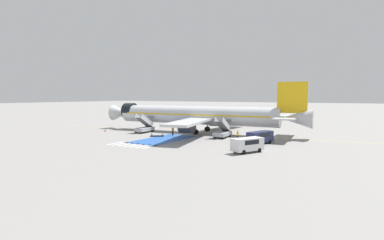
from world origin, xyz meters
name	(u,v)px	position (x,y,z in m)	size (l,w,h in m)	color
ground_plane	(192,132)	(0.00, 0.00, 0.00)	(600.00, 600.00, 0.00)	gray
apron_leadline_yellow	(195,133)	(1.18, -0.83, 0.00)	(0.20, 79.61, 0.01)	gold
apron_stand_patch_blue	(164,139)	(1.18, -12.16, 0.00)	(6.63, 13.54, 0.01)	#2856A8
apron_walkway_bar_0	(115,143)	(-3.02, -20.04, 0.00)	(0.44, 3.60, 0.01)	silver
apron_walkway_bar_1	(121,144)	(-1.82, -20.04, 0.00)	(0.44, 3.60, 0.01)	silver
apron_walkway_bar_2	(126,144)	(-0.62, -20.04, 0.00)	(0.44, 3.60, 0.01)	silver
apron_walkway_bar_3	(132,145)	(0.58, -20.04, 0.00)	(0.44, 3.60, 0.01)	silver
apron_walkway_bar_4	(137,146)	(1.78, -20.04, 0.00)	(0.44, 3.60, 0.01)	silver
apron_walkway_bar_5	(143,146)	(2.98, -20.04, 0.00)	(0.44, 3.60, 0.01)	silver
apron_walkway_bar_6	(150,147)	(4.18, -20.04, 0.00)	(0.44, 3.60, 0.01)	silver
airliner	(197,115)	(1.81, -0.79, 3.70)	(45.73, 35.20, 10.40)	silver
boarding_stairs_forward	(144,128)	(-8.26, -5.99, 1.00)	(2.54, 5.35, 4.12)	#ADB2BA
boarding_stairs_aft	(223,132)	(9.50, -4.72, 0.99)	(2.54, 5.35, 3.99)	#ADB2BA
fuel_tanker	(258,117)	(6.52, 25.84, 1.80)	(3.74, 8.72, 3.55)	#38383D
service_van_0	(247,144)	(18.72, -16.83, 1.23)	(3.80, 4.97, 2.04)	silver
service_van_1	(260,137)	(17.98, -8.73, 1.24)	(3.35, 5.24, 2.05)	#1E234C
baggage_cart	(157,135)	(-2.21, -9.53, 0.26)	(2.98, 2.76, 0.87)	gray
ground_crew_0	(194,130)	(3.07, -4.23, 1.08)	(0.47, 0.32, 1.86)	#2D2D33
ground_crew_1	(238,134)	(13.07, -6.11, 0.96)	(0.46, 0.47, 1.67)	#2D2D33
ground_crew_2	(173,131)	(-0.39, -6.83, 0.93)	(0.41, 0.49, 1.63)	black
traffic_cone_0	(249,137)	(14.38, -3.92, 0.26)	(0.47, 0.47, 0.52)	orange
traffic_cone_1	(105,130)	(-16.73, -9.05, 0.29)	(0.52, 0.52, 0.58)	orange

